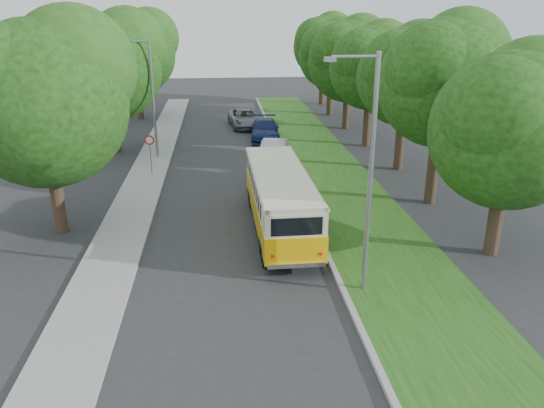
{
  "coord_description": "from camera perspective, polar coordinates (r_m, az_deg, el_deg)",
  "views": [
    {
      "loc": [
        -0.41,
        -18.27,
        9.13
      ],
      "look_at": [
        1.63,
        2.46,
        1.5
      ],
      "focal_mm": 35.0,
      "sensor_mm": 36.0,
      "label": 1
    }
  ],
  "objects": [
    {
      "name": "warning_sign",
      "position": [
        31.41,
        -13.0,
        5.94
      ],
      "size": [
        0.56,
        0.1,
        2.5
      ],
      "color": "gray",
      "rests_on": "ground"
    },
    {
      "name": "grass_verge",
      "position": [
        25.77,
        9.06,
        -0.74
      ],
      "size": [
        4.5,
        70.0,
        0.13
      ],
      "primitive_type": "cube",
      "color": "#1F4913",
      "rests_on": "ground"
    },
    {
      "name": "vintage_bus",
      "position": [
        22.89,
        0.88,
        0.29
      ],
      "size": [
        2.52,
        9.24,
        2.73
      ],
      "primitive_type": null,
      "rotation": [
        0.0,
        0.0,
        0.02
      ],
      "color": "#FFB708",
      "rests_on": "ground"
    },
    {
      "name": "sidewalk",
      "position": [
        25.35,
        -15.2,
        -1.58
      ],
      "size": [
        2.2,
        70.0,
        0.12
      ],
      "primitive_type": "cube",
      "color": "gray",
      "rests_on": "ground"
    },
    {
      "name": "curb",
      "position": [
        25.29,
        3.89,
        -0.91
      ],
      "size": [
        0.2,
        70.0,
        0.15
      ],
      "primitive_type": "cube",
      "color": "gray",
      "rests_on": "ground"
    },
    {
      "name": "car_silver",
      "position": [
        29.68,
        -0.84,
        3.46
      ],
      "size": [
        2.42,
        3.91,
        1.24
      ],
      "primitive_type": "imported",
      "rotation": [
        0.0,
        0.0,
        -0.28
      ],
      "color": "#B5B5BA",
      "rests_on": "ground"
    },
    {
      "name": "lamppost_near",
      "position": [
        17.1,
        10.3,
        3.63
      ],
      "size": [
        1.71,
        0.16,
        8.0
      ],
      "color": "gray",
      "rests_on": "ground"
    },
    {
      "name": "ground",
      "position": [
        20.42,
        -3.89,
        -6.48
      ],
      "size": [
        120.0,
        120.0,
        0.0
      ],
      "primitive_type": "plane",
      "color": "#2B2B2E",
      "rests_on": "ground"
    },
    {
      "name": "car_blue",
      "position": [
        39.95,
        -0.75,
        7.99
      ],
      "size": [
        2.43,
        5.24,
        1.48
      ],
      "primitive_type": "imported",
      "rotation": [
        0.0,
        0.0,
        -0.07
      ],
      "color": "#121F50",
      "rests_on": "ground"
    },
    {
      "name": "treeline",
      "position": [
        36.57,
        -0.0,
        15.09
      ],
      "size": [
        24.27,
        41.91,
        9.46
      ],
      "color": "#332319",
      "rests_on": "ground"
    },
    {
      "name": "car_white",
      "position": [
        33.56,
        0.17,
        5.6
      ],
      "size": [
        2.56,
        4.61,
        1.44
      ],
      "primitive_type": "imported",
      "rotation": [
        0.0,
        0.0,
        -0.25
      ],
      "color": "beige",
      "rests_on": "ground"
    },
    {
      "name": "car_grey",
      "position": [
        44.46,
        -2.93,
        9.18
      ],
      "size": [
        2.86,
        5.35,
        1.43
      ],
      "primitive_type": "imported",
      "rotation": [
        0.0,
        0.0,
        0.1
      ],
      "color": "slate",
      "rests_on": "ground"
    },
    {
      "name": "lamppost_far",
      "position": [
        34.9,
        -12.86,
        11.36
      ],
      "size": [
        1.71,
        0.16,
        7.5
      ],
      "color": "gray",
      "rests_on": "ground"
    }
  ]
}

